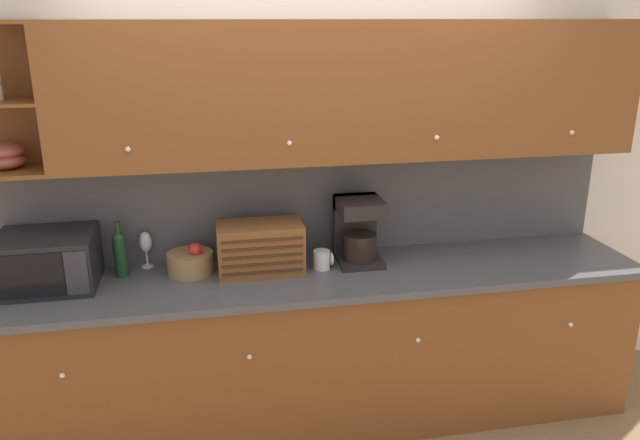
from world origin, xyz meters
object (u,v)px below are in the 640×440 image
Objects in this scene: wine_bottle at (120,252)px; wine_glass at (146,243)px; bread_box at (260,248)px; coffee_maker at (358,229)px; microwave at (48,261)px; fruit_basket at (191,262)px; mug at (323,260)px.

wine_bottle reaches higher than wine_glass.
wine_glass is (0.13, 0.10, 0.00)m from wine_bottle.
coffee_maker reaches higher than bread_box.
microwave is 1.05× the size of bread_box.
microwave is 1.93× the size of fruit_basket.
microwave is at bearing 179.11° from bread_box.
coffee_maker reaches higher than wine_glass.
wine_bottle is at bearing 11.73° from microwave.
wine_glass is at bearing 173.38° from coffee_maker.
coffee_maker reaches higher than microwave.
bread_box is 1.24× the size of coffee_maker.
wine_bottle is 1.48× the size of wine_glass.
wine_bottle is 0.16m from wine_glass.
microwave is 2.33× the size of wine_glass.
bread_box is at bearing -17.30° from wine_glass.
wine_bottle is 2.91× the size of mug.
bread_box is at bearing -6.88° from wine_bottle.
wine_bottle is 0.82× the size of coffee_maker.
wine_glass reaches higher than mug.
bread_box is at bearing -174.40° from coffee_maker.
fruit_basket is at bearing -29.14° from wine_glass.
microwave is 1.29× the size of coffee_maker.
fruit_basket is 0.72m from mug.
mug is 0.27m from coffee_maker.
wine_glass is 1.18m from coffee_maker.
microwave reaches higher than bread_box.
coffee_maker is at bearing -1.51° from wine_bottle.
coffee_maker is (0.22, 0.08, 0.14)m from mug.
coffee_maker is (1.30, -0.03, 0.05)m from wine_bottle.
microwave reaches higher than mug.
fruit_basket is 2.37× the size of mug.
wine_glass reaches higher than fruit_basket.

